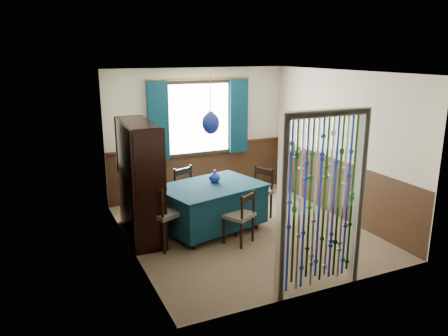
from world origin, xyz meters
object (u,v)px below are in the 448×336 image
chair_far (189,192)px  sideboard (140,198)px  dining_table (211,204)px  bowl_shelf (148,162)px  vase_sideboard (138,169)px  chair_right (258,192)px  pendant_lamp (211,123)px  chair_near (240,216)px  chair_left (163,213)px  vase_table (215,177)px

chair_far → sideboard: (-0.94, -0.40, 0.15)m
dining_table → chair_far: (-0.13, 0.67, 0.03)m
bowl_shelf → chair_far: bearing=39.3°
dining_table → bowl_shelf: size_ratio=9.30×
vase_sideboard → bowl_shelf: bearing=-90.0°
bowl_shelf → chair_right: bearing=6.6°
pendant_lamp → bowl_shelf: (-1.01, -0.05, -0.49)m
chair_near → chair_left: size_ratio=0.83×
chair_near → sideboard: size_ratio=0.45×
chair_left → chair_right: size_ratio=1.10×
dining_table → bowl_shelf: 1.29m
sideboard → chair_far: bearing=26.3°
chair_right → vase_sideboard: 2.06m
dining_table → sideboard: sideboard is taller
chair_far → chair_right: bearing=135.1°
dining_table → pendant_lamp: (0.00, -0.00, 1.30)m
sideboard → chair_near: bearing=-31.9°
chair_far → bowl_shelf: bearing=18.8°
chair_right → bowl_shelf: 2.11m
vase_table → vase_sideboard: bearing=157.5°
chair_left → sideboard: bearing=176.6°
bowl_shelf → pendant_lamp: bearing=2.7°
bowl_shelf → vase_sideboard: bearing=90.0°
dining_table → vase_table: (0.12, 0.14, 0.41)m
chair_left → sideboard: (-0.19, 0.52, 0.10)m
pendant_lamp → vase_table: pendant_lamp is taller
dining_table → vase_sideboard: size_ratio=9.81×
pendant_lamp → chair_far: bearing=101.2°
dining_table → pendant_lamp: size_ratio=1.94×
chair_near → chair_right: (0.74, 0.80, 0.04)m
dining_table → chair_left: 0.91m
chair_left → sideboard: size_ratio=0.54×
sideboard → pendant_lamp: 1.57m
chair_near → vase_table: size_ratio=4.57×
chair_near → dining_table: bearing=77.5°
dining_table → chair_right: chair_right is taller
dining_table → sideboard: (-1.07, 0.26, 0.18)m
chair_near → chair_left: bearing=130.7°
dining_table → vase_table: vase_table is taller
vase_table → chair_near: bearing=-83.6°
chair_far → chair_right: (1.08, -0.49, 0.00)m
chair_left → vase_sideboard: 0.99m
chair_far → sideboard: sideboard is taller
pendant_lamp → vase_sideboard: pendant_lamp is taller
chair_far → vase_table: 0.70m
chair_far → sideboard: bearing=2.9°
vase_table → vase_sideboard: (-1.13, 0.47, 0.14)m
chair_far → dining_table: bearing=80.7°
dining_table → chair_right: size_ratio=2.03×
chair_right → sideboard: sideboard is taller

